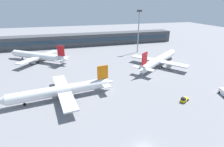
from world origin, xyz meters
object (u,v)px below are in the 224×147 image
(airplane_far, at_px, (38,56))
(baggage_tug_yellow, at_px, (184,100))
(airplane_near, at_px, (60,91))
(airplane_mid, at_px, (159,60))
(floodlight_tower_west, at_px, (138,29))

(airplane_far, bearing_deg, baggage_tug_yellow, -49.83)
(baggage_tug_yellow, bearing_deg, airplane_near, 161.01)
(airplane_far, bearing_deg, airplane_near, -76.35)
(baggage_tug_yellow, bearing_deg, airplane_mid, 73.09)
(airplane_near, bearing_deg, airplane_far, 103.65)
(floodlight_tower_west, bearing_deg, airplane_near, -135.37)
(baggage_tug_yellow, relative_size, floodlight_tower_west, 0.14)
(airplane_near, distance_m, airplane_mid, 55.84)
(airplane_mid, distance_m, airplane_far, 68.21)
(airplane_near, distance_m, floodlight_tower_west, 73.60)
(airplane_mid, xyz_separation_m, floodlight_tower_west, (0.19, 29.15, 12.38))
(airplane_near, relative_size, airplane_far, 1.15)
(airplane_mid, bearing_deg, airplane_far, 157.54)
(floodlight_tower_west, bearing_deg, airplane_far, -177.20)
(airplane_near, xyz_separation_m, floodlight_tower_west, (51.60, 50.94, 12.64))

